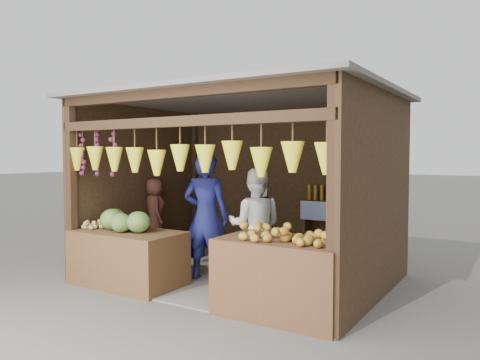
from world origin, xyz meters
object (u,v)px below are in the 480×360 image
object	(u,v)px
counter_left	(128,258)
woman_standing	(255,225)
counter_right	(284,277)
man_standing	(206,216)
vendor_seated	(155,210)

from	to	relation	value
counter_left	woman_standing	size ratio (longest dim) A/B	0.95
counter_right	man_standing	size ratio (longest dim) A/B	0.79
counter_right	vendor_seated	size ratio (longest dim) A/B	1.35
woman_standing	counter_right	bearing A→B (deg)	110.95
woman_standing	vendor_seated	size ratio (longest dim) A/B	1.49
counter_right	vendor_seated	world-z (taller)	vendor_seated
counter_left	counter_right	world-z (taller)	counter_right
man_standing	vendor_seated	bearing A→B (deg)	-34.39
woman_standing	counter_left	bearing A→B (deg)	13.39
vendor_seated	counter_left	bearing A→B (deg)	154.53
woman_standing	vendor_seated	xyz separation A→B (m)	(-2.06, 0.20, 0.06)
counter_right	vendor_seated	bearing A→B (deg)	158.03
counter_right	woman_standing	size ratio (longest dim) A/B	0.90
counter_left	counter_right	size ratio (longest dim) A/B	1.06
man_standing	vendor_seated	world-z (taller)	man_standing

